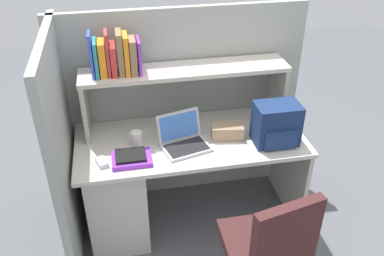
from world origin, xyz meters
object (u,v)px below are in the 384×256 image
Objects in this scene: laptop at (183,139)px; tissue_box at (227,131)px; computer_mouse at (102,162)px; paper_cup at (137,139)px; backpack at (277,125)px.

tissue_box is at bearing 7.48° from laptop.
paper_cup is (0.24, 0.18, 0.03)m from computer_mouse.
computer_mouse is 0.88m from tissue_box.
laptop reaches higher than paper_cup.
laptop reaches higher than tissue_box.
backpack is (0.63, -0.07, 0.09)m from laptop.
backpack is at bearing -6.75° from laptop.
computer_mouse is at bearing -143.21° from paper_cup.
backpack is 1.18m from computer_mouse.
paper_cup is at bearing 167.46° from laptop.
backpack is 1.36× the size of tissue_box.
laptop is 3.50× the size of computer_mouse.
computer_mouse is 0.30m from paper_cup.
computer_mouse is 1.03× the size of paper_cup.
computer_mouse is at bearing -178.29° from backpack.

